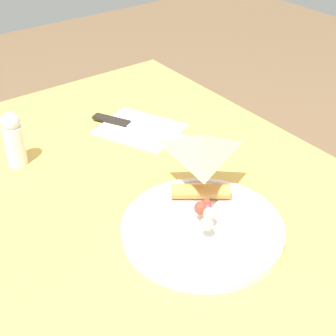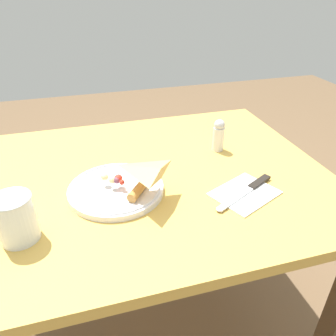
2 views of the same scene
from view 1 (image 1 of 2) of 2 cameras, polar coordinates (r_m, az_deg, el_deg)
dining_table at (r=0.87m, az=-2.30°, el=-11.84°), size 1.09×0.79×0.71m
plate_pizza at (r=0.78m, az=3.84°, el=-6.28°), size 0.25×0.25×0.05m
napkin_folded at (r=1.04m, az=-3.11°, el=4.31°), size 0.19×0.18×0.00m
butter_knife at (r=1.04m, az=-3.69°, el=4.68°), size 0.20×0.12×0.01m
salt_shaker at (r=0.95m, az=-16.74°, el=3.10°), size 0.04×0.04×0.10m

